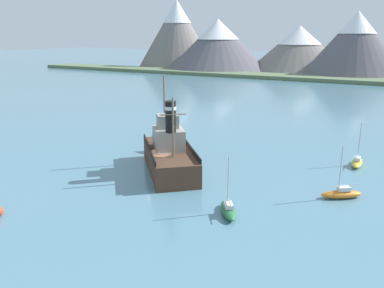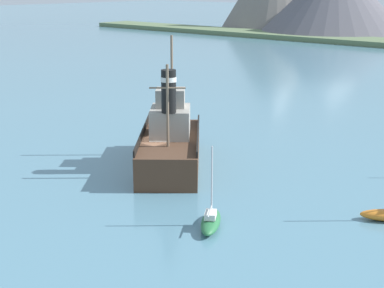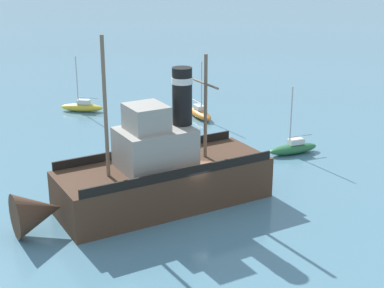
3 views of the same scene
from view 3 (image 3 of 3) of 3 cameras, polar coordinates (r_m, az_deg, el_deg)
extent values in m
plane|color=teal|center=(33.38, -0.30, -6.20)|extent=(600.00, 600.00, 0.00)
cube|color=#4C3323|center=(33.40, -2.73, -3.95)|extent=(11.17, 11.96, 2.40)
cone|color=#4C3323|center=(31.13, -14.70, -6.38)|extent=(3.35, 3.35, 2.35)
cube|color=#9E998E|center=(32.36, -3.58, -0.37)|extent=(4.88, 4.99, 2.20)
cube|color=#9E998E|center=(31.60, -4.46, 2.56)|extent=(2.97, 2.95, 1.40)
cylinder|color=black|center=(32.31, -0.96, 4.65)|extent=(1.10, 1.10, 3.20)
cylinder|color=silver|center=(32.10, -0.97, 6.20)|extent=(1.16, 1.16, 0.35)
cylinder|color=#75604C|center=(30.51, -8.41, 3.47)|extent=(0.20, 0.20, 7.50)
cylinder|color=#75604C|center=(33.24, 1.32, 3.63)|extent=(0.20, 0.20, 6.00)
cylinder|color=#75604C|center=(32.91, 1.34, 5.84)|extent=(2.05, 1.79, 0.12)
cube|color=black|center=(31.07, -0.96, -2.85)|extent=(7.53, 8.72, 0.50)
cube|color=black|center=(34.68, -4.38, -0.52)|extent=(7.53, 8.72, 0.50)
ellipsoid|color=orange|center=(50.08, 0.77, 2.96)|extent=(3.75, 3.07, 0.70)
cube|color=silver|center=(50.11, 0.68, 3.60)|extent=(1.27, 1.15, 0.36)
cylinder|color=#B7B7BC|center=(49.19, 0.93, 5.61)|extent=(0.10, 0.10, 4.20)
cylinder|color=#B7B7BC|center=(50.37, 0.50, 4.11)|extent=(1.52, 1.09, 0.08)
ellipsoid|color=#286B3D|center=(42.15, 9.76, -0.47)|extent=(3.02, 3.78, 0.70)
cube|color=silver|center=(42.08, 10.03, 0.25)|extent=(1.14, 1.27, 0.36)
cylinder|color=#B7B7BC|center=(41.26, 9.59, 2.69)|extent=(0.10, 0.10, 4.20)
cylinder|color=#B7B7BC|center=(42.18, 10.52, 0.79)|extent=(1.06, 1.54, 0.08)
ellipsoid|color=gold|center=(52.89, -10.63, 3.50)|extent=(1.32, 3.86, 0.70)
cube|color=silver|center=(52.69, -10.45, 4.05)|extent=(0.70, 1.14, 0.36)
cylinder|color=#B7B7BC|center=(52.40, -11.10, 6.09)|extent=(0.10, 0.10, 4.20)
cylinder|color=#B7B7BC|center=(52.48, -10.06, 4.43)|extent=(0.19, 1.80, 0.08)
camera|label=1|loc=(58.96, 40.81, 14.75)|focal=38.00mm
camera|label=2|loc=(65.03, 34.36, 15.73)|focal=55.00mm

